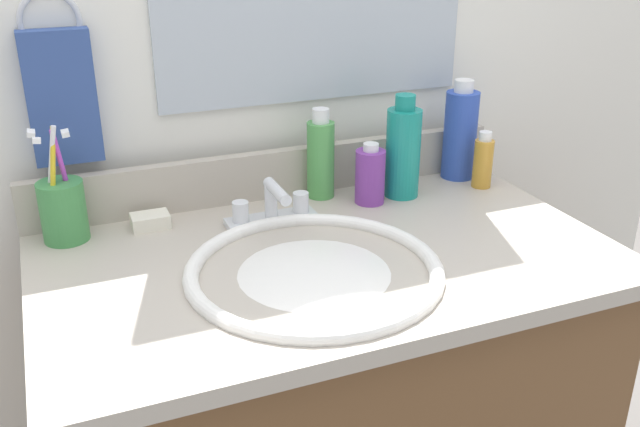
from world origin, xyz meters
TOP-DOWN VIEW (x-y plane):
  - countertop at (0.00, 0.00)m, footprint 0.91×0.55m
  - backsplash at (0.00, 0.26)m, footprint 0.91×0.02m
  - back_wall at (0.00, 0.32)m, footprint 2.01×0.04m
  - towel_ring at (-0.36, 0.30)m, footprint 0.10×0.01m
  - hand_towel at (-0.36, 0.28)m, footprint 0.11×0.04m
  - sink_basin at (-0.05, -0.06)m, footprint 0.39×0.39m
  - faucet at (-0.05, 0.14)m, footprint 0.16×0.10m
  - bottle_mouthwash_teal at (0.22, 0.17)m, footprint 0.07×0.07m
  - bottle_toner_green at (0.08, 0.23)m, footprint 0.05×0.05m
  - bottle_oil_amber at (0.39, 0.15)m, footprint 0.04×0.04m
  - bottle_shampoo_blue at (0.38, 0.22)m, footprint 0.07×0.07m
  - bottle_cream_purple at (0.15, 0.16)m, footprint 0.06×0.06m
  - cup_green at (-0.38, 0.21)m, footprint 0.07×0.07m
  - soap_bar at (-0.25, 0.21)m, footprint 0.06×0.04m

SIDE VIEW (x-z plane):
  - back_wall at x=0.00m, z-range 0.00..1.30m
  - sink_basin at x=-0.05m, z-range 0.78..0.89m
  - countertop at x=0.00m, z-range 0.84..0.86m
  - soap_bar at x=-0.25m, z-range 0.86..0.89m
  - faucet at x=-0.05m, z-range 0.85..0.93m
  - backsplash at x=0.00m, z-range 0.86..0.95m
  - bottle_oil_amber at x=0.39m, z-range 0.86..0.97m
  - bottle_cream_purple at x=0.15m, z-range 0.86..0.97m
  - cup_green at x=-0.38m, z-range 0.82..1.02m
  - bottle_toner_green at x=0.08m, z-range 0.86..1.03m
  - bottle_mouthwash_teal at x=0.22m, z-range 0.85..1.05m
  - bottle_shampoo_blue at x=0.38m, z-range 0.86..1.06m
  - hand_towel at x=-0.36m, z-range 0.97..1.19m
  - towel_ring at x=-0.36m, z-range 1.15..1.25m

